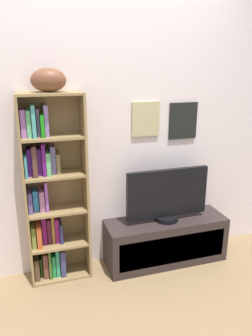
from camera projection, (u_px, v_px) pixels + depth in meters
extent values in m
cube|color=silver|center=(99.00, 140.00, 2.87)|extent=(4.80, 0.06, 2.37)
cube|color=tan|center=(146.00, 119.00, 2.90)|extent=(0.25, 0.02, 0.30)
cube|color=#98A2A8|center=(146.00, 119.00, 2.89)|extent=(0.20, 0.01, 0.25)
cube|color=black|center=(183.00, 121.00, 3.01)|extent=(0.27, 0.02, 0.33)
cube|color=slate|center=(183.00, 121.00, 3.01)|extent=(0.22, 0.01, 0.28)
cube|color=olive|center=(25.00, 195.00, 2.65)|extent=(0.02, 0.25, 1.61)
cube|color=olive|center=(86.00, 188.00, 2.79)|extent=(0.02, 0.25, 1.61)
cube|color=olive|center=(55.00, 187.00, 2.83)|extent=(0.51, 0.01, 1.61)
cube|color=olive|center=(62.00, 274.00, 2.97)|extent=(0.47, 0.24, 0.02)
cube|color=olive|center=(60.00, 243.00, 2.87)|extent=(0.47, 0.24, 0.02)
cube|color=olive|center=(57.00, 210.00, 2.78)|extent=(0.47, 0.24, 0.02)
cube|color=olive|center=(55.00, 175.00, 2.68)|extent=(0.47, 0.24, 0.02)
cube|color=olive|center=(52.00, 137.00, 2.58)|extent=(0.47, 0.24, 0.02)
cube|color=olive|center=(49.00, 94.00, 2.48)|extent=(0.47, 0.24, 0.02)
cube|color=brown|center=(37.00, 266.00, 2.89)|extent=(0.04, 0.19, 0.20)
cube|color=#305C16|center=(41.00, 264.00, 2.93)|extent=(0.02, 0.13, 0.18)
cube|color=brown|center=(45.00, 262.00, 2.91)|extent=(0.04, 0.17, 0.23)
cube|color=#405F1F|center=(49.00, 261.00, 2.91)|extent=(0.02, 0.19, 0.26)
cube|color=#208C44|center=(53.00, 262.00, 2.94)|extent=(0.03, 0.17, 0.20)
cube|color=#339D6F|center=(57.00, 259.00, 2.94)|extent=(0.03, 0.17, 0.26)
cube|color=navy|center=(62.00, 259.00, 2.95)|extent=(0.04, 0.19, 0.25)
cube|color=olive|center=(33.00, 234.00, 2.80)|extent=(0.04, 0.18, 0.19)
cube|color=#C65326|center=(39.00, 234.00, 2.80)|extent=(0.04, 0.20, 0.20)
cube|color=#711561|center=(44.00, 228.00, 2.84)|extent=(0.04, 0.13, 0.26)
cube|color=#4E1831|center=(49.00, 229.00, 2.86)|extent=(0.03, 0.13, 0.22)
cube|color=#B38D2F|center=(53.00, 227.00, 2.86)|extent=(0.02, 0.13, 0.25)
cube|color=#821A61|center=(56.00, 228.00, 2.87)|extent=(0.04, 0.14, 0.22)
cube|color=navy|center=(60.00, 231.00, 2.87)|extent=(0.02, 0.17, 0.18)
cube|color=#5D4D98|center=(30.00, 201.00, 2.71)|extent=(0.03, 0.17, 0.18)
cube|color=#3183BD|center=(36.00, 199.00, 2.74)|extent=(0.04, 0.13, 0.18)
cube|color=#AD6F9E|center=(42.00, 199.00, 2.75)|extent=(0.04, 0.15, 0.18)
cube|color=purple|center=(46.00, 195.00, 2.74)|extent=(0.02, 0.16, 0.26)
cube|color=teal|center=(26.00, 165.00, 2.60)|extent=(0.02, 0.19, 0.18)
cube|color=#531A8E|center=(29.00, 161.00, 2.63)|extent=(0.03, 0.14, 0.22)
cube|color=#53312C|center=(34.00, 160.00, 2.61)|extent=(0.04, 0.19, 0.25)
cube|color=#562178|center=(39.00, 161.00, 2.65)|extent=(0.03, 0.14, 0.21)
cube|color=#5F1674|center=(43.00, 158.00, 2.64)|extent=(0.03, 0.18, 0.26)
cube|color=#60B071|center=(48.00, 162.00, 2.66)|extent=(0.03, 0.18, 0.19)
cube|color=slate|center=(52.00, 159.00, 2.68)|extent=(0.04, 0.14, 0.23)
cube|color=brown|center=(57.00, 162.00, 2.70)|extent=(0.03, 0.15, 0.16)
cube|color=#AE6BC3|center=(23.00, 123.00, 2.52)|extent=(0.04, 0.16, 0.21)
cube|color=#5FC380|center=(29.00, 123.00, 2.53)|extent=(0.03, 0.17, 0.21)
cube|color=teal|center=(33.00, 120.00, 2.52)|extent=(0.03, 0.19, 0.25)
cube|color=slate|center=(38.00, 122.00, 2.56)|extent=(0.02, 0.14, 0.21)
cube|color=#188916|center=(42.00, 125.00, 2.55)|extent=(0.03, 0.19, 0.17)
cube|color=#846BA9|center=(46.00, 120.00, 2.56)|extent=(0.03, 0.17, 0.24)
ellipsoid|color=brown|center=(48.00, 80.00, 2.45)|extent=(0.29, 0.22, 0.18)
cube|color=#2D2221|center=(165.00, 240.00, 3.13)|extent=(1.13, 0.37, 0.43)
cube|color=black|center=(173.00, 250.00, 2.97)|extent=(1.02, 0.01, 0.27)
cylinder|color=black|center=(166.00, 218.00, 3.06)|extent=(0.22, 0.22, 0.04)
cube|color=black|center=(167.00, 193.00, 2.98)|extent=(0.77, 0.04, 0.45)
cube|color=#2D2D48|center=(168.00, 194.00, 2.97)|extent=(0.73, 0.01, 0.41)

